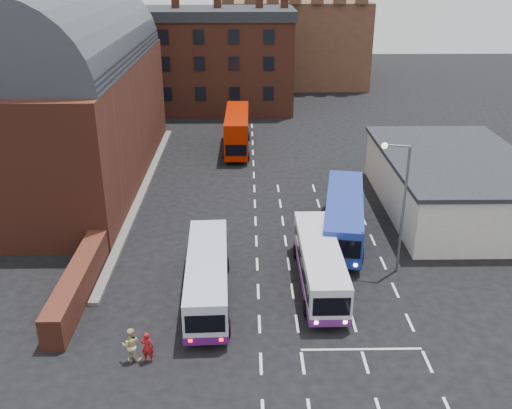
{
  "coord_description": "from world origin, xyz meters",
  "views": [
    {
      "loc": [
        -0.6,
        -25.9,
        17.85
      ],
      "look_at": [
        0.0,
        10.0,
        2.2
      ],
      "focal_mm": 40.0,
      "sensor_mm": 36.0,
      "label": 1
    }
  ],
  "objects_px": {
    "bus_white_outbound": "(207,274)",
    "bus_red_double": "(237,130)",
    "bus_white_inbound": "(320,262)",
    "pedestrian_beige": "(131,345)",
    "bus_blue": "(344,214)",
    "street_lamp": "(400,197)",
    "pedestrian_red": "(147,347)"
  },
  "relations": [
    {
      "from": "street_lamp",
      "to": "pedestrian_beige",
      "type": "height_order",
      "value": "street_lamp"
    },
    {
      "from": "bus_white_inbound",
      "to": "pedestrian_beige",
      "type": "xyz_separation_m",
      "value": [
        -9.78,
        -6.7,
        -0.65
      ]
    },
    {
      "from": "pedestrian_red",
      "to": "pedestrian_beige",
      "type": "bearing_deg",
      "value": -1.62
    },
    {
      "from": "bus_white_inbound",
      "to": "street_lamp",
      "type": "xyz_separation_m",
      "value": [
        4.73,
        1.61,
        3.39
      ]
    },
    {
      "from": "bus_blue",
      "to": "bus_white_inbound",
      "type": "bearing_deg",
      "value": 78.95
    },
    {
      "from": "bus_white_inbound",
      "to": "pedestrian_red",
      "type": "bearing_deg",
      "value": 36.67
    },
    {
      "from": "bus_white_inbound",
      "to": "street_lamp",
      "type": "relative_size",
      "value": 1.17
    },
    {
      "from": "bus_white_inbound",
      "to": "bus_blue",
      "type": "height_order",
      "value": "bus_blue"
    },
    {
      "from": "bus_white_outbound",
      "to": "bus_blue",
      "type": "height_order",
      "value": "bus_blue"
    },
    {
      "from": "pedestrian_red",
      "to": "pedestrian_beige",
      "type": "xyz_separation_m",
      "value": [
        -0.79,
        0.08,
        0.08
      ]
    },
    {
      "from": "bus_blue",
      "to": "pedestrian_beige",
      "type": "bearing_deg",
      "value": 56.73
    },
    {
      "from": "pedestrian_red",
      "to": "pedestrian_beige",
      "type": "height_order",
      "value": "pedestrian_beige"
    },
    {
      "from": "bus_white_outbound",
      "to": "bus_red_double",
      "type": "height_order",
      "value": "bus_red_double"
    },
    {
      "from": "bus_white_outbound",
      "to": "bus_blue",
      "type": "xyz_separation_m",
      "value": [
        8.86,
        7.62,
        0.16
      ]
    },
    {
      "from": "bus_white_outbound",
      "to": "street_lamp",
      "type": "distance_m",
      "value": 12.04
    },
    {
      "from": "bus_red_double",
      "to": "pedestrian_beige",
      "type": "height_order",
      "value": "bus_red_double"
    },
    {
      "from": "bus_white_outbound",
      "to": "pedestrian_beige",
      "type": "relative_size",
      "value": 5.47
    },
    {
      "from": "bus_white_outbound",
      "to": "bus_blue",
      "type": "distance_m",
      "value": 11.69
    },
    {
      "from": "street_lamp",
      "to": "bus_white_inbound",
      "type": "bearing_deg",
      "value": -161.21
    },
    {
      "from": "bus_white_inbound",
      "to": "pedestrian_beige",
      "type": "distance_m",
      "value": 11.87
    },
    {
      "from": "bus_white_outbound",
      "to": "bus_white_inbound",
      "type": "height_order",
      "value": "bus_white_outbound"
    },
    {
      "from": "street_lamp",
      "to": "pedestrian_beige",
      "type": "relative_size",
      "value": 4.58
    },
    {
      "from": "bus_white_outbound",
      "to": "street_lamp",
      "type": "xyz_separation_m",
      "value": [
        11.18,
        2.94,
        3.37
      ]
    },
    {
      "from": "street_lamp",
      "to": "pedestrian_red",
      "type": "bearing_deg",
      "value": -148.58
    },
    {
      "from": "bus_red_double",
      "to": "pedestrian_red",
      "type": "height_order",
      "value": "bus_red_double"
    },
    {
      "from": "bus_white_outbound",
      "to": "bus_white_inbound",
      "type": "xyz_separation_m",
      "value": [
        6.45,
        1.33,
        -0.02
      ]
    },
    {
      "from": "pedestrian_red",
      "to": "pedestrian_beige",
      "type": "relative_size",
      "value": 0.92
    },
    {
      "from": "bus_white_outbound",
      "to": "bus_red_double",
      "type": "bearing_deg",
      "value": 84.97
    },
    {
      "from": "bus_white_outbound",
      "to": "pedestrian_beige",
      "type": "height_order",
      "value": "bus_white_outbound"
    },
    {
      "from": "street_lamp",
      "to": "bus_white_outbound",
      "type": "bearing_deg",
      "value": -165.25
    },
    {
      "from": "bus_white_inbound",
      "to": "bus_blue",
      "type": "relative_size",
      "value": 0.88
    },
    {
      "from": "bus_red_double",
      "to": "bus_white_inbound",
      "type": "bearing_deg",
      "value": 101.86
    }
  ]
}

